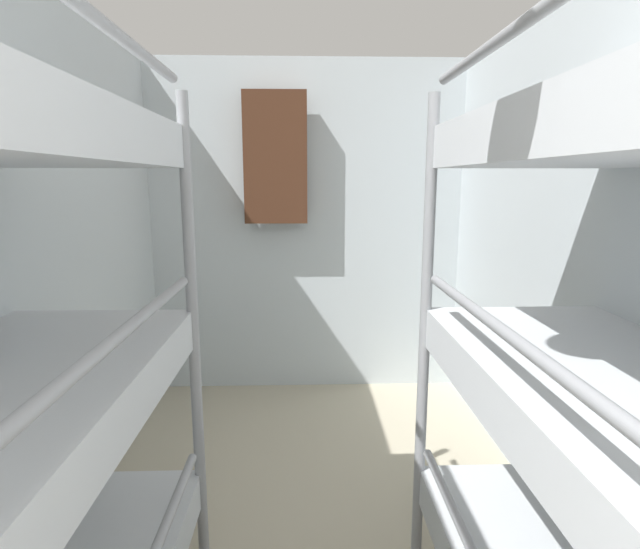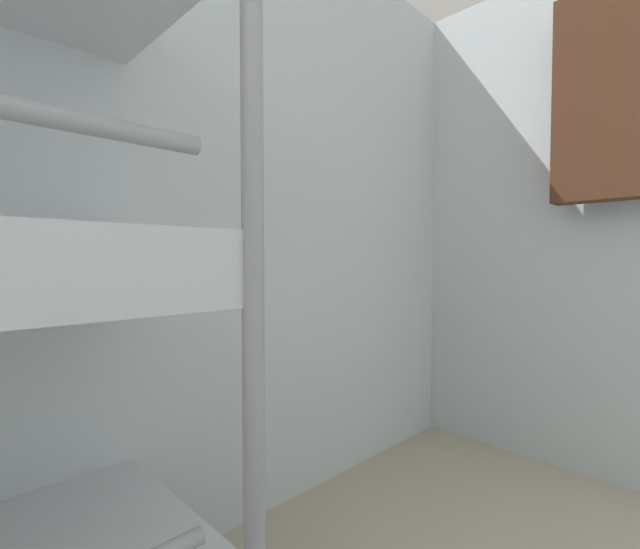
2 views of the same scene
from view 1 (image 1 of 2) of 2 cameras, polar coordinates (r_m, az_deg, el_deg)
name	(u,v)px [view 1 (image 1 of 2)]	position (r m, az deg, el deg)	size (l,w,h in m)	color
wall_back	(307,230)	(3.74, -1.54, 5.11)	(2.40, 0.06, 2.43)	silver
hanging_coat	(276,158)	(3.58, -5.10, 13.10)	(0.44, 0.12, 0.90)	#472819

